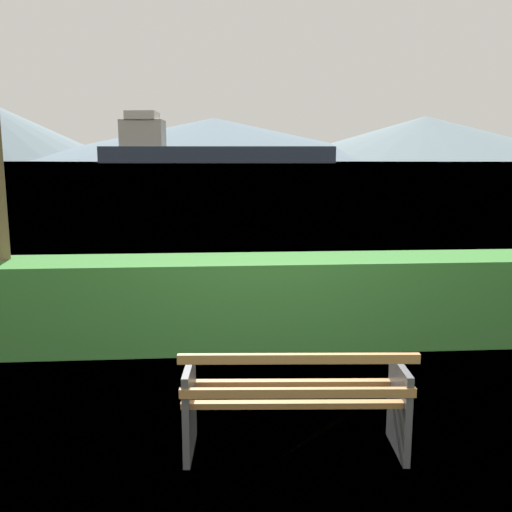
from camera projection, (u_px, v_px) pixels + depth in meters
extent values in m
plane|color=#4C6B33|center=(294.00, 449.00, 4.21)|extent=(1400.00, 1400.00, 0.00)
plane|color=#7A99A8|center=(215.00, 163.00, 306.04)|extent=(620.00, 620.00, 0.00)
cube|color=#A0703F|center=(297.00, 405.00, 3.95)|extent=(1.64, 0.17, 0.04)
cube|color=#A0703F|center=(295.00, 393.00, 4.14)|extent=(1.64, 0.17, 0.04)
cube|color=#A0703F|center=(293.00, 383.00, 4.33)|extent=(1.64, 0.17, 0.04)
cube|color=#A0703F|center=(298.00, 393.00, 3.85)|extent=(1.64, 0.15, 0.06)
cube|color=#A0703F|center=(299.00, 359.00, 3.76)|extent=(1.64, 0.15, 0.06)
cube|color=#4C4C51|center=(189.00, 409.00, 4.13)|extent=(0.08, 0.51, 0.68)
cube|color=#4C4C51|center=(399.00, 408.00, 4.14)|extent=(0.08, 0.51, 0.68)
cube|color=#387A33|center=(265.00, 301.00, 6.57)|extent=(7.75, 0.88, 1.02)
cube|color=#2D384C|center=(218.00, 155.00, 272.04)|extent=(114.13, 24.97, 7.88)
cube|color=beige|center=(143.00, 133.00, 270.57)|extent=(21.47, 15.76, 12.62)
cube|color=silver|center=(142.00, 116.00, 269.14)|extent=(15.51, 16.83, 3.94)
cone|color=slate|center=(214.00, 139.00, 578.61)|extent=(399.15, 399.15, 43.40)
cone|color=slate|center=(425.00, 139.00, 549.01)|extent=(306.16, 306.16, 43.06)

